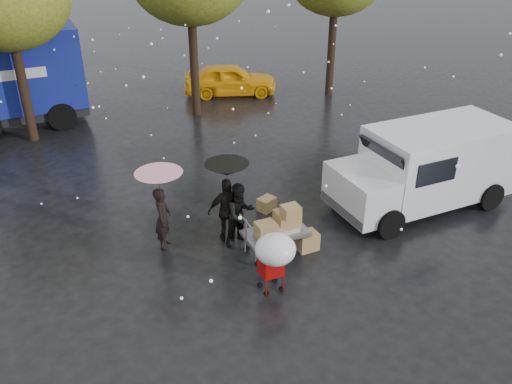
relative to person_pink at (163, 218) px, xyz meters
name	(u,v)px	position (x,y,z in m)	size (l,w,h in m)	color
ground	(240,270)	(1.24, -1.67, -0.78)	(90.00, 90.00, 0.00)	black
person_pink	(163,218)	(0.00, 0.00, 0.00)	(0.57, 0.37, 1.56)	black
person_middle	(240,214)	(1.71, -0.63, 0.02)	(0.78, 0.60, 1.60)	black
person_black	(228,210)	(1.50, -0.39, 0.05)	(0.97, 0.40, 1.66)	black
umbrella_pink	(159,179)	(0.00, 0.00, 1.04)	(1.10, 1.10, 1.97)	#4C4C4C
umbrella_black	(227,170)	(1.50, -0.39, 1.13)	(1.04, 1.04, 2.07)	#4C4C4C
vendor_cart	(279,226)	(2.36, -1.37, -0.05)	(1.52, 0.80, 1.27)	slate
shopping_cart	(275,252)	(1.57, -2.72, 0.28)	(0.84, 0.84, 1.46)	#A70B09
white_van	(427,166)	(6.95, -0.98, 0.38)	(4.91, 2.18, 2.20)	silver
box_ground_near	(307,241)	(3.03, -1.55, -0.56)	(0.49, 0.40, 0.45)	olive
box_ground_far	(267,204)	(2.98, 0.53, -0.60)	(0.46, 0.35, 0.35)	olive
yellow_taxi	(230,79)	(5.88, 10.06, -0.12)	(1.56, 3.87, 1.32)	#FEB10D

